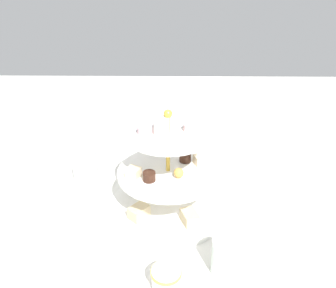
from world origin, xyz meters
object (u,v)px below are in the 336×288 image
at_px(tiered_serving_stand, 168,180).
at_px(teacup_with_saucer, 165,280).
at_px(water_glass_short_left, 227,257).
at_px(water_glass_tall_right, 86,170).
at_px(butter_knife_right, 65,266).
at_px(butter_knife_left, 184,153).

height_order(tiered_serving_stand, teacup_with_saucer, tiered_serving_stand).
height_order(water_glass_short_left, teacup_with_saucer, water_glass_short_left).
xyz_separation_m(tiered_serving_stand, water_glass_tall_right, (0.23, -0.08, -0.02)).
height_order(tiered_serving_stand, water_glass_tall_right, tiered_serving_stand).
relative_size(tiered_serving_stand, butter_knife_right, 1.78).
bearing_deg(water_glass_tall_right, butter_knife_left, -143.34).
bearing_deg(water_glass_tall_right, teacup_with_saucer, 123.82).
height_order(teacup_with_saucer, butter_knife_left, teacup_with_saucer).
relative_size(butter_knife_left, butter_knife_right, 1.00).
xyz_separation_m(water_glass_tall_right, water_glass_short_left, (-0.35, 0.29, -0.02)).
xyz_separation_m(water_glass_tall_right, butter_knife_left, (-0.28, -0.21, -0.06)).
relative_size(water_glass_tall_right, teacup_with_saucer, 1.34).
distance_m(teacup_with_saucer, butter_knife_left, 0.54).
xyz_separation_m(tiered_serving_stand, butter_knife_left, (-0.05, -0.29, -0.08)).
bearing_deg(tiered_serving_stand, teacup_with_saucer, 89.36).
bearing_deg(teacup_with_saucer, water_glass_short_left, -160.21).
relative_size(tiered_serving_stand, teacup_with_saucer, 3.36).
xyz_separation_m(water_glass_short_left, butter_knife_left, (0.07, -0.49, -0.04)).
height_order(tiered_serving_stand, butter_knife_left, tiered_serving_stand).
distance_m(butter_knife_left, butter_knife_right, 0.55).
distance_m(tiered_serving_stand, butter_knife_right, 0.30).
height_order(water_glass_short_left, butter_knife_left, water_glass_short_left).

